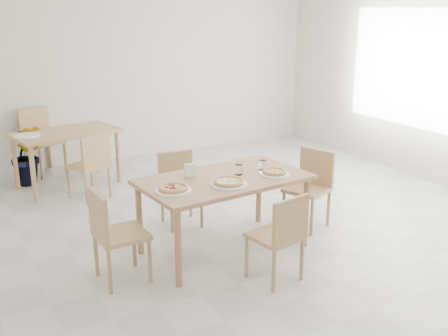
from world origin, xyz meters
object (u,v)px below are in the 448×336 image
chair_east (311,182)px  plate_margherita (274,174)px  chair_back_n (40,136)px  chair_south (281,233)px  plate_mushroom (229,184)px  plate_empty (27,135)px  potted_plant (28,155)px  main_table (224,185)px  second_table (66,138)px  pizza_mushroom (229,182)px  tumbler_a (239,170)px  chair_west (112,230)px  pizza_margherita (275,172)px  plate_pepperoni (173,190)px  pizza_pepperoni (173,188)px  chair_back_s (92,162)px  tumbler_b (263,165)px  napkin_holder (190,171)px  chair_north (179,183)px

chair_east → plate_margherita: chair_east is taller
chair_east → chair_back_n: (-2.22, 3.40, 0.06)m
chair_south → plate_mushroom: (-0.19, 0.58, 0.29)m
plate_empty → potted_plant: size_ratio=0.39×
main_table → second_table: 2.87m
chair_south → pizza_mushroom: bearing=-82.1°
chair_south → chair_east: (1.02, 0.91, 0.02)m
chair_east → tumbler_a: bearing=-105.3°
chair_south → plate_margherita: chair_south is taller
chair_west → pizza_margherita: size_ratio=2.87×
chair_east → plate_pepperoni: 1.76m
main_table → second_table: size_ratio=1.15×
pizza_mushroom → pizza_pepperoni: same height
chair_back_s → chair_back_n: (-0.34, 1.48, 0.06)m
potted_plant → tumbler_b: bearing=-59.2°
pizza_pepperoni → potted_plant: potted_plant is taller
chair_west → tumbler_b: size_ratio=8.77×
chair_back_s → pizza_margherita: bearing=96.7°
chair_west → chair_back_s: size_ratio=1.01×
chair_back_s → chair_back_n: chair_back_n is taller
pizza_mushroom → napkin_holder: napkin_holder is taller
plate_margherita → potted_plant: size_ratio=0.36×
chair_south → tumbler_b: tumbler_b is taller
chair_south → chair_back_n: (-1.19, 4.30, 0.08)m
plate_mushroom → chair_back_n: size_ratio=0.36×
napkin_holder → chair_back_n: chair_back_n is taller
chair_east → pizza_mushroom: 1.29m
tumbler_b → napkin_holder: size_ratio=0.73×
pizza_mushroom → chair_back_s: 2.36m
plate_mushroom → tumbler_b: 0.59m
pizza_mushroom → main_table: bearing=71.7°
napkin_holder → chair_south: bearing=-62.3°
chair_east → tumbler_b: 0.76m
plate_mushroom → pizza_mushroom: size_ratio=1.03×
second_table → chair_back_s: size_ratio=1.72×
tumbler_b → plate_pepperoni: bearing=-170.8°
main_table → plate_margherita: (0.47, -0.16, 0.09)m
chair_east → napkin_holder: (-1.42, 0.05, 0.33)m
tumbler_b → pizza_pepperoni: bearing=-170.8°
chair_east → plate_empty: size_ratio=2.60×
chair_north → tumbler_b: size_ratio=8.24×
pizza_mushroom → tumbler_b: 0.59m
main_table → plate_margherita: 0.50m
main_table → pizza_mushroom: 0.25m
main_table → plate_margherita: bearing=-24.6°
chair_east → pizza_margherita: chair_east is taller
main_table → chair_south: 0.83m
chair_south → chair_north: size_ratio=1.01×
main_table → pizza_pepperoni: size_ratio=4.84×
plate_margherita → pizza_mushroom: size_ratio=0.89×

